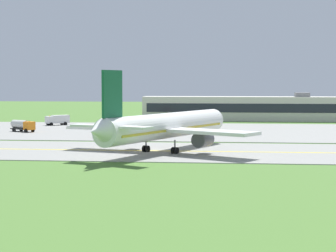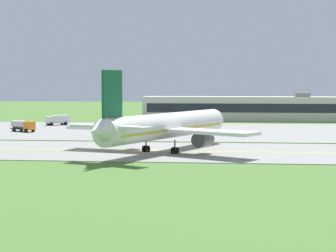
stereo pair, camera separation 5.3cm
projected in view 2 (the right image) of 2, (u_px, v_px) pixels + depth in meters
ground_plane at (148, 151)px, 101.02m from camera, size 500.00×500.00×0.00m
taxiway_strip at (148, 151)px, 101.01m from camera, size 240.00×28.00×0.10m
apron_pad at (218, 131)px, 141.58m from camera, size 140.00×52.00×0.10m
taxiway_centreline at (148, 151)px, 101.01m from camera, size 220.00×0.60×0.01m
airplane_lead at (165, 126)px, 99.21m from camera, size 31.12×37.68×12.70m
service_truck_baggage at (58, 119)px, 160.81m from camera, size 5.90×5.44×2.60m
service_truck_fuel at (23, 125)px, 139.43m from camera, size 6.23×4.75×2.65m
service_truck_catering at (109, 131)px, 127.17m from camera, size 4.16×6.71×2.59m
terminal_building at (256, 109)px, 179.81m from camera, size 64.45×8.27×8.10m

